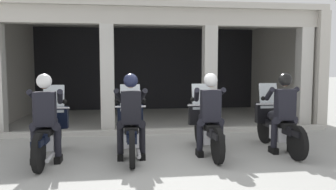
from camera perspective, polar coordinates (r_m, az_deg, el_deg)
ground_plane at (r=9.39m, az=-2.18°, el=-5.54°), size 80.00×80.00×0.00m
station_building at (r=11.40m, az=-2.89°, el=7.12°), size 9.30×5.15×3.39m
kerb_strip at (r=8.46m, az=-1.10°, el=-6.29°), size 8.80×0.24×0.12m
motorcycle_far_left at (r=6.52m, az=-19.77°, el=-6.03°), size 0.62×2.04×1.35m
police_officer_far_left at (r=6.17m, az=-20.45°, el=-2.53°), size 0.63×0.61×1.58m
motorcycle_center_left at (r=6.40m, az=-6.43°, el=-5.96°), size 0.62×2.04×1.35m
police_officer_center_left at (r=6.05m, az=-6.43°, el=-2.40°), size 0.63×0.61×1.58m
motorcycle_center_right at (r=6.64m, az=6.64°, el=-5.57°), size 0.62×2.04×1.35m
police_officer_center_right at (r=6.30m, az=7.30°, el=-2.11°), size 0.63×0.61×1.58m
motorcycle_far_right at (r=7.17m, az=18.32°, el=-5.01°), size 0.62×2.04×1.35m
police_officer_far_right at (r=6.86m, az=19.44°, el=-1.79°), size 0.63×0.61×1.58m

